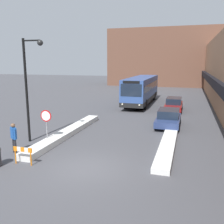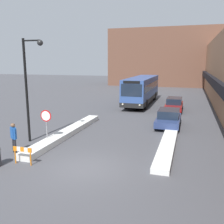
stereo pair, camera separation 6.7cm
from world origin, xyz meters
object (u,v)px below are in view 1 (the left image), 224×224
construction_barricade (23,152)px  street_lamp (29,80)px  parked_car_front (168,118)px  pedestrian (14,135)px  stop_sign (46,119)px  parked_car_middle (174,104)px  city_bus (141,89)px

construction_barricade → street_lamp: bearing=117.1°
parked_car_front → street_lamp: bearing=-140.7°
street_lamp → pedestrian: (0.23, -2.16, -3.04)m
stop_sign → street_lamp: (-1.11, 0.07, 2.50)m
parked_car_front → parked_car_middle: (-0.00, 7.15, -0.01)m
street_lamp → construction_barricade: (1.76, -3.44, -3.45)m
parked_car_front → construction_barricade: parked_car_front is taller
parked_car_middle → pedestrian: size_ratio=2.53×
street_lamp → construction_barricade: bearing=-62.9°
parked_car_front → street_lamp: size_ratio=0.63×
parked_car_front → street_lamp: 11.24m
stop_sign → construction_barricade: 3.56m
stop_sign → street_lamp: street_lamp is taller
construction_barricade → parked_car_middle: bearing=69.4°
stop_sign → street_lamp: size_ratio=0.33×
parked_car_front → pedestrian: size_ratio=2.35×
street_lamp → stop_sign: bearing=-3.5°
street_lamp → construction_barricade: size_ratio=6.08×
city_bus → street_lamp: (-4.06, -17.38, 2.28)m
parked_car_middle → construction_barricade: (-6.53, -17.38, -0.04)m
stop_sign → construction_barricade: bearing=-79.1°
pedestrian → construction_barricade: 2.04m
parked_car_front → street_lamp: (-8.29, -6.79, 3.40)m
pedestrian → construction_barricade: size_ratio=1.63×
pedestrian → parked_car_middle: bearing=98.2°
city_bus → street_lamp: street_lamp is taller
city_bus → street_lamp: 17.99m
parked_car_front → construction_barricade: size_ratio=3.82×
parked_car_middle → city_bus: bearing=140.9°
parked_car_front → construction_barricade: (-6.53, -10.23, -0.05)m
street_lamp → parked_car_front: bearing=39.3°
city_bus → stop_sign: (-2.95, -17.44, -0.22)m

